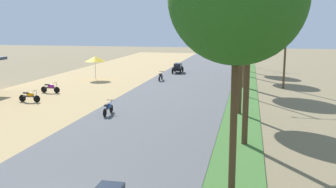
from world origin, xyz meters
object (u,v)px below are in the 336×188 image
at_px(median_tree_third, 243,15).
at_px(motorbike_ahead_third, 161,76).
at_px(median_tree_fourth, 247,10).
at_px(motorbike_ahead_second, 108,108).
at_px(parked_motorbike_fifth, 51,87).
at_px(car_sedan_black, 178,68).
at_px(streetlamp_near, 246,45).
at_px(streetlamp_mid, 248,35).
at_px(vendor_umbrella, 95,59).
at_px(parked_motorbike_fourth, 30,96).
at_px(median_tree_fifth, 249,13).
at_px(median_tree_sixth, 247,22).
at_px(utility_pole_near, 286,38).

xyz_separation_m(median_tree_third, motorbike_ahead_third, (-8.71, 13.96, -6.10)).
bearing_deg(median_tree_fourth, motorbike_ahead_second, -123.36).
bearing_deg(motorbike_ahead_third, parked_motorbike_fifth, -130.51).
bearing_deg(motorbike_ahead_third, car_sedan_black, 84.63).
bearing_deg(streetlamp_near, streetlamp_mid, 90.00).
bearing_deg(motorbike_ahead_third, vendor_umbrella, -175.44).
height_order(vendor_umbrella, streetlamp_near, streetlamp_near).
distance_m(streetlamp_near, streetlamp_mid, 23.95).
xyz_separation_m(parked_motorbike_fifth, motorbike_ahead_second, (7.97, -6.94, 0.02)).
distance_m(parked_motorbike_fourth, motorbike_ahead_third, 15.28).
xyz_separation_m(vendor_umbrella, median_tree_fifth, (16.16, 6.04, 4.97)).
bearing_deg(motorbike_ahead_third, motorbike_ahead_second, -89.72).
distance_m(median_tree_sixth, streetlamp_near, 18.02).
bearing_deg(median_tree_fifth, motorbike_ahead_second, -112.33).
bearing_deg(motorbike_ahead_second, motorbike_ahead_third, 90.28).
xyz_separation_m(median_tree_fourth, median_tree_fifth, (0.10, 8.30, -0.04)).
bearing_deg(median_tree_fourth, parked_motorbike_fifth, -159.07).
relative_size(median_tree_sixth, streetlamp_near, 1.11).
xyz_separation_m(median_tree_fourth, streetlamp_mid, (0.10, 19.48, -2.83)).
xyz_separation_m(vendor_umbrella, streetlamp_near, (16.16, -6.73, 2.04)).
xyz_separation_m(median_tree_third, streetlamp_near, (0.26, 6.66, -2.33)).
xyz_separation_m(parked_motorbike_fourth, median_tree_third, (16.16, -0.62, 6.12)).
height_order(parked_motorbike_fourth, utility_pole_near, utility_pole_near).
relative_size(parked_motorbike_fourth, median_tree_sixth, 0.22).
xyz_separation_m(median_tree_sixth, streetlamp_near, (0.19, -17.91, -1.97)).
bearing_deg(utility_pole_near, streetlamp_mid, 100.67).
xyz_separation_m(utility_pole_near, motorbike_ahead_second, (-12.44, -13.99, -4.21)).
relative_size(parked_motorbike_fourth, streetlamp_mid, 0.23).
bearing_deg(median_tree_third, median_tree_fifth, 89.21).
height_order(vendor_umbrella, median_tree_fourth, median_tree_fourth).
bearing_deg(median_tree_fourth, parked_motorbike_fourth, -147.25).
distance_m(utility_pole_near, motorbike_ahead_second, 19.19).
bearing_deg(vendor_umbrella, parked_motorbike_fifth, -94.67).
distance_m(median_tree_fifth, motorbike_ahead_third, 12.46).
distance_m(median_tree_fifth, utility_pole_near, 8.81).
distance_m(parked_motorbike_fifth, median_tree_fifth, 23.37).
bearing_deg(motorbike_ahead_third, streetlamp_mid, 61.70).
bearing_deg(median_tree_fifth, median_tree_sixth, 92.13).
xyz_separation_m(streetlamp_mid, car_sedan_black, (-8.34, -9.94, -3.75)).
xyz_separation_m(median_tree_third, median_tree_fifth, (0.27, 19.43, 0.60)).
distance_m(median_tree_third, motorbike_ahead_second, 10.80).
relative_size(median_tree_third, car_sedan_black, 3.93).
distance_m(median_tree_fourth, streetlamp_near, 5.37).
bearing_deg(median_tree_fifth, motorbike_ahead_third, -148.62).
relative_size(median_tree_fifth, streetlamp_mid, 1.17).
bearing_deg(utility_pole_near, streetlamp_near, -124.83).
bearing_deg(motorbike_ahead_third, median_tree_third, -58.04).
height_order(median_tree_third, median_tree_fifth, median_tree_fifth).
bearing_deg(motorbike_ahead_second, utility_pole_near, 48.35).
distance_m(streetlamp_mid, motorbike_ahead_second, 34.25).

